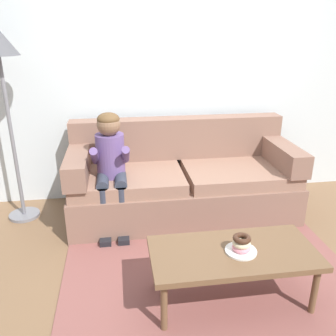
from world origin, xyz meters
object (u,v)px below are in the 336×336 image
(donut, at_px, (241,248))
(toy_controller, at_px, (279,252))
(coffee_table, at_px, (233,256))
(person_child, at_px, (111,161))
(couch, at_px, (182,182))

(donut, xyz_separation_m, toy_controller, (0.53, 0.48, -0.41))
(donut, relative_size, toy_controller, 0.53)
(coffee_table, xyz_separation_m, toy_controller, (0.58, 0.46, -0.34))
(person_child, bearing_deg, couch, 16.40)
(person_child, bearing_deg, toy_controller, -26.11)
(coffee_table, height_order, person_child, person_child)
(couch, height_order, person_child, person_child)
(person_child, distance_m, donut, 1.45)
(couch, xyz_separation_m, donut, (0.14, -1.36, 0.10))
(coffee_table, relative_size, donut, 9.29)
(coffee_table, xyz_separation_m, donut, (0.04, -0.02, 0.07))
(coffee_table, height_order, donut, donut)
(couch, height_order, coffee_table, couch)
(donut, bearing_deg, toy_controller, 41.93)
(couch, distance_m, donut, 1.37)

